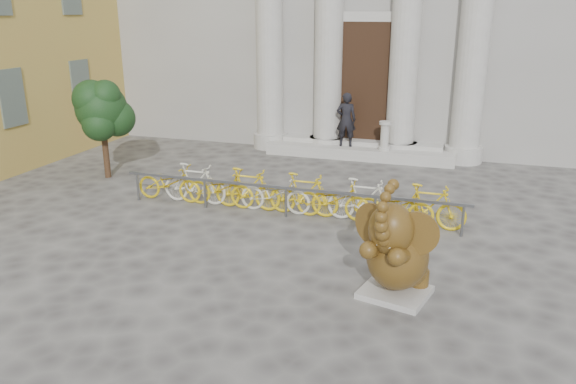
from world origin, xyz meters
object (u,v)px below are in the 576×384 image
(bike_rack, at_px, (289,193))
(pedestrian, at_px, (346,120))
(elephant_statue, at_px, (397,254))
(tree, at_px, (102,110))

(bike_rack, distance_m, pedestrian, 5.67)
(elephant_statue, height_order, tree, tree)
(elephant_statue, relative_size, tree, 0.76)
(elephant_statue, distance_m, bike_rack, 4.38)
(elephant_statue, relative_size, pedestrian, 1.23)
(elephant_statue, distance_m, pedestrian, 9.34)
(elephant_statue, distance_m, tree, 9.86)
(bike_rack, relative_size, tree, 2.95)
(tree, bearing_deg, elephant_statue, -27.58)
(pedestrian, bearing_deg, elephant_statue, 97.01)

